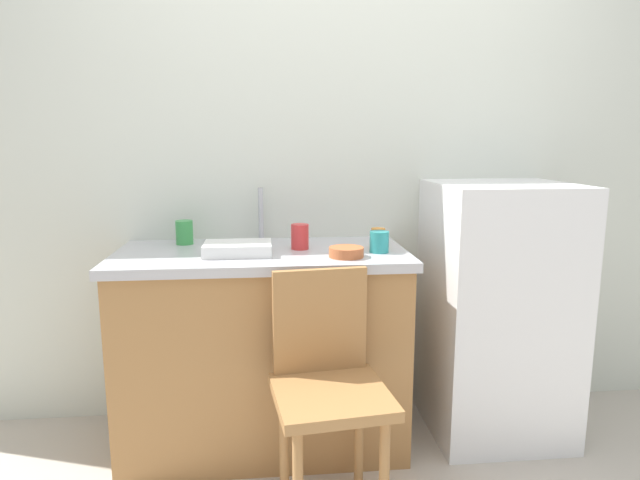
# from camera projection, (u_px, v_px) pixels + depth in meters

# --- Properties ---
(back_wall) EXTENTS (4.80, 0.10, 2.52)m
(back_wall) POSITION_uv_depth(u_px,v_px,m) (335.00, 162.00, 2.68)
(back_wall) COLOR silver
(back_wall) RESTS_ON ground_plane
(cabinet_base) EXTENTS (1.22, 0.60, 0.85)m
(cabinet_base) POSITION_uv_depth(u_px,v_px,m) (264.00, 352.00, 2.46)
(cabinet_base) COLOR #A87542
(cabinet_base) RESTS_ON ground_plane
(countertop) EXTENTS (1.26, 0.64, 0.04)m
(countertop) POSITION_uv_depth(u_px,v_px,m) (262.00, 255.00, 2.38)
(countertop) COLOR #B7B7BC
(countertop) RESTS_ON cabinet_base
(faucet) EXTENTS (0.02, 0.02, 0.25)m
(faucet) POSITION_uv_depth(u_px,v_px,m) (261.00, 214.00, 2.59)
(faucet) COLOR #B7B7BC
(faucet) RESTS_ON countertop
(refrigerator) EXTENTS (0.60, 0.59, 1.18)m
(refrigerator) POSITION_uv_depth(u_px,v_px,m) (497.00, 310.00, 2.54)
(refrigerator) COLOR white
(refrigerator) RESTS_ON ground_plane
(chair) EXTENTS (0.45, 0.45, 0.89)m
(chair) POSITION_uv_depth(u_px,v_px,m) (327.00, 381.00, 1.99)
(chair) COLOR #A87542
(chair) RESTS_ON ground_plane
(dish_tray) EXTENTS (0.28, 0.20, 0.05)m
(dish_tray) POSITION_uv_depth(u_px,v_px,m) (238.00, 248.00, 2.28)
(dish_tray) COLOR white
(dish_tray) RESTS_ON countertop
(terracotta_bowl) EXTENTS (0.14, 0.14, 0.04)m
(terracotta_bowl) POSITION_uv_depth(u_px,v_px,m) (346.00, 252.00, 2.23)
(terracotta_bowl) COLOR #B25B33
(terracotta_bowl) RESTS_ON countertop
(cup_teal) EXTENTS (0.08, 0.08, 0.09)m
(cup_teal) POSITION_uv_depth(u_px,v_px,m) (379.00, 242.00, 2.32)
(cup_teal) COLOR teal
(cup_teal) RESTS_ON countertop
(cup_green) EXTENTS (0.08, 0.08, 0.11)m
(cup_green) POSITION_uv_depth(u_px,v_px,m) (184.00, 232.00, 2.50)
(cup_green) COLOR green
(cup_green) RESTS_ON countertop
(cup_orange) EXTENTS (0.06, 0.06, 0.09)m
(cup_orange) POSITION_uv_depth(u_px,v_px,m) (378.00, 238.00, 2.41)
(cup_orange) COLOR orange
(cup_orange) RESTS_ON countertop
(cup_red) EXTENTS (0.08, 0.08, 0.11)m
(cup_red) POSITION_uv_depth(u_px,v_px,m) (300.00, 237.00, 2.39)
(cup_red) COLOR red
(cup_red) RESTS_ON countertop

